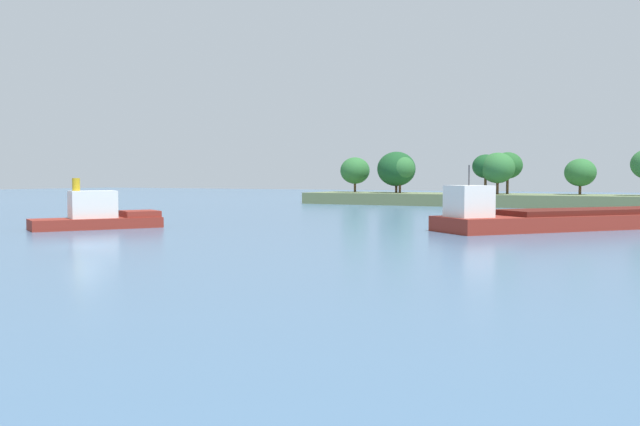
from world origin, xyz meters
The scene contains 4 objects.
ground_plane centered at (0.00, 0.00, 0.00)m, with size 400.00×400.00×0.00m, color #476B8E.
treeline_island centered at (19.26, 80.99, 2.77)m, with size 97.94×13.78×9.49m.
tugboat centered at (-11.74, 12.67, 1.20)m, with size 9.61×12.18×4.81m.
cargo_barge centered at (29.52, 34.77, 1.01)m, with size 25.95×29.05×5.97m.
Camera 1 is at (37.06, -34.30, 4.91)m, focal length 37.93 mm.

